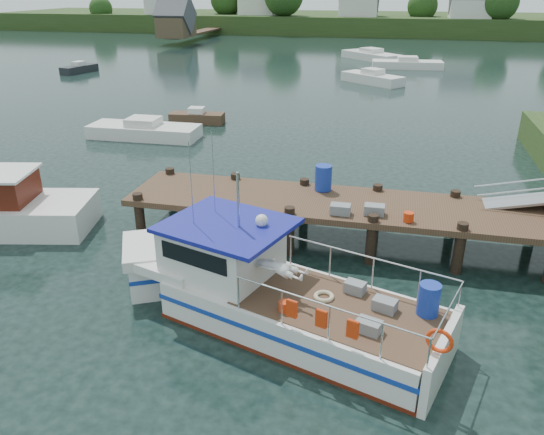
% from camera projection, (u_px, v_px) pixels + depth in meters
% --- Properties ---
extents(ground_plane, '(160.00, 160.00, 0.00)m').
position_uv_depth(ground_plane, '(311.00, 238.00, 17.67)').
color(ground_plane, black).
extents(far_shore, '(140.00, 42.55, 9.22)m').
position_uv_depth(far_shore, '(390.00, 20.00, 90.14)').
color(far_shore, '#2C421B').
rests_on(far_shore, ground).
extents(dock, '(16.60, 3.00, 4.78)m').
position_uv_depth(dock, '(535.00, 191.00, 15.41)').
color(dock, '#4A3323').
rests_on(dock, ground).
extents(lobster_boat, '(9.21, 5.02, 4.49)m').
position_uv_depth(lobster_boat, '(261.00, 290.00, 13.16)').
color(lobster_boat, silver).
rests_on(lobster_boat, ground).
extents(moored_rowboat, '(3.35, 1.42, 0.95)m').
position_uv_depth(moored_rowboat, '(197.00, 117.00, 32.13)').
color(moored_rowboat, '#4A3323').
rests_on(moored_rowboat, ground).
extents(moored_far, '(7.00, 2.86, 1.16)m').
position_uv_depth(moored_far, '(407.00, 64.00, 52.79)').
color(moored_far, silver).
rests_on(moored_far, ground).
extents(moored_a, '(6.07, 2.18, 1.11)m').
position_uv_depth(moored_a, '(144.00, 130.00, 29.00)').
color(moored_a, silver).
rests_on(moored_a, ground).
extents(moored_b, '(5.56, 4.88, 1.23)m').
position_uv_depth(moored_b, '(372.00, 78.00, 44.81)').
color(moored_b, silver).
rests_on(moored_b, ground).
extents(moored_d, '(7.00, 6.97, 1.25)m').
position_uv_depth(moored_d, '(371.00, 55.00, 58.74)').
color(moored_d, silver).
rests_on(moored_d, ground).
extents(moored_e, '(2.15, 3.94, 1.03)m').
position_uv_depth(moored_e, '(79.00, 68.00, 50.29)').
color(moored_e, black).
rests_on(moored_e, ground).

